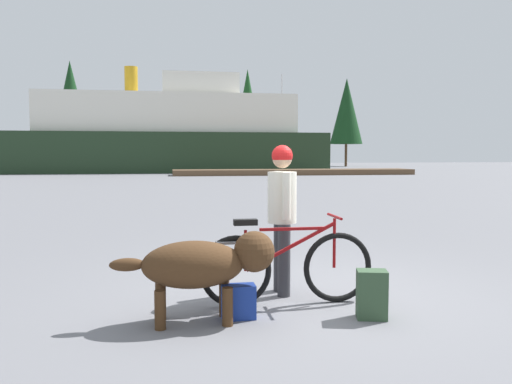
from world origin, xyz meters
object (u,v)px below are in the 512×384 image
(dog, at_px, (204,264))
(ferry_boat, at_px, (171,135))
(sailboat_moored, at_px, (282,164))
(handbag_pannier, at_px, (238,302))
(person_cyclist, at_px, (282,206))
(bicycle, at_px, (286,267))
(backpack, at_px, (372,294))

(dog, height_order, ferry_boat, ferry_boat)
(ferry_boat, xyz_separation_m, sailboat_moored, (10.89, 4.94, -2.62))
(handbag_pannier, bearing_deg, ferry_boat, 90.72)
(person_cyclist, bearing_deg, ferry_boat, 91.59)
(handbag_pannier, bearing_deg, bicycle, 33.80)
(dog, relative_size, ferry_boat, 0.06)
(bicycle, relative_size, handbag_pannier, 5.63)
(backpack, bearing_deg, handbag_pannier, 170.43)
(bicycle, height_order, person_cyclist, person_cyclist)
(sailboat_moored, bearing_deg, bicycle, -102.31)
(dog, xyz_separation_m, ferry_boat, (-0.19, 40.54, 2.59))
(bicycle, distance_m, handbag_pannier, 0.70)
(person_cyclist, distance_m, dog, 1.32)
(person_cyclist, xyz_separation_m, sailboat_moored, (9.79, 44.64, -0.46))
(dog, xyz_separation_m, backpack, (1.57, -0.16, -0.32))
(ferry_boat, bearing_deg, handbag_pannier, -89.28)
(ferry_boat, relative_size, sailboat_moored, 2.80)
(sailboat_moored, bearing_deg, dog, -103.24)
(person_cyclist, xyz_separation_m, dog, (-0.92, -0.84, -0.44))
(handbag_pannier, xyz_separation_m, sailboat_moored, (10.38, 45.43, 0.37))
(handbag_pannier, bearing_deg, dog, -171.07)
(ferry_boat, height_order, sailboat_moored, sailboat_moored)
(bicycle, relative_size, ferry_boat, 0.07)
(dog, height_order, backpack, dog)
(dog, distance_m, backpack, 1.61)
(bicycle, relative_size, sailboat_moored, 0.19)
(backpack, bearing_deg, ferry_boat, 92.47)
(dog, relative_size, sailboat_moored, 0.16)
(dog, distance_m, ferry_boat, 40.62)
(bicycle, height_order, dog, bicycle)
(backpack, relative_size, sailboat_moored, 0.05)
(dog, bearing_deg, ferry_boat, 90.26)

